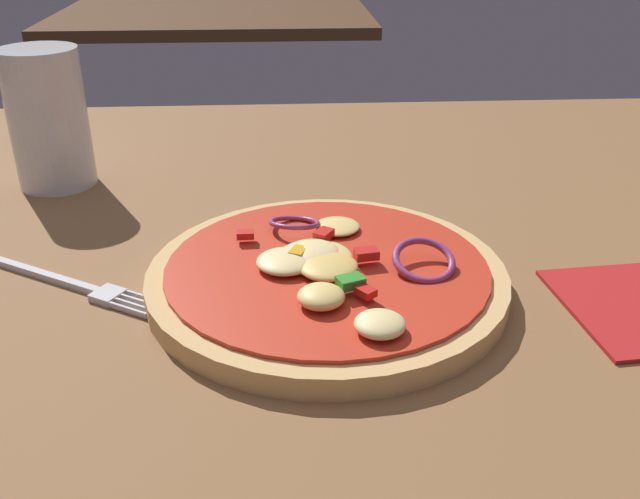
# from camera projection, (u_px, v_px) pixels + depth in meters

# --- Properties ---
(dining_table) EXTENTS (1.44, 1.04, 0.03)m
(dining_table) POSITION_uv_depth(u_px,v_px,m) (331.00, 335.00, 0.45)
(dining_table) COLOR brown
(dining_table) RESTS_ON ground
(pizza) EXTENTS (0.24, 0.24, 0.03)m
(pizza) POSITION_uv_depth(u_px,v_px,m) (322.00, 276.00, 0.48)
(pizza) COLOR tan
(pizza) RESTS_ON dining_table
(fork) EXTENTS (0.15, 0.10, 0.00)m
(fork) POSITION_uv_depth(u_px,v_px,m) (68.00, 283.00, 0.48)
(fork) COLOR silver
(fork) RESTS_ON dining_table
(beer_glass) EXTENTS (0.07, 0.07, 0.12)m
(beer_glass) POSITION_uv_depth(u_px,v_px,m) (50.00, 127.00, 0.63)
(beer_glass) COLOR silver
(beer_glass) RESTS_ON dining_table
(background_table) EXTENTS (0.73, 0.63, 0.03)m
(background_table) POSITION_uv_depth(u_px,v_px,m) (216.00, 13.00, 1.70)
(background_table) COLOR #4C301C
(background_table) RESTS_ON ground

